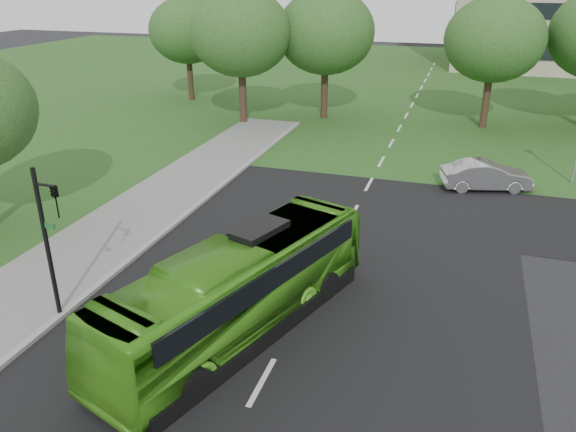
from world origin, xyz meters
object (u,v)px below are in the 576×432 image
Objects in this scene: tree_park_b at (326,32)px; tree_park_f at (187,31)px; tree_park_c at (494,40)px; sedan at (486,175)px; traffic_light at (49,234)px; tree_park_a at (241,33)px; bus at (239,288)px.

tree_park_b is 12.88m from tree_park_f.
tree_park_c is 2.01× the size of sedan.
tree_park_c reaches higher than sedan.
tree_park_f reaches higher than traffic_light.
traffic_light reaches higher than sedan.
sedan is 0.88× the size of traffic_light.
tree_park_b is (5.13, 3.43, -0.11)m from tree_park_a.
tree_park_a is 1.11× the size of tree_park_f.
tree_park_f is at bearing 131.90° from traffic_light.
tree_park_a reaches higher than bus.
tree_park_a is 25.55m from traffic_light.
tree_park_a is 6.17m from tree_park_b.
tree_park_b is at bearing 109.68° from traffic_light.
bus is (-7.02, -27.98, -4.52)m from tree_park_c.
tree_park_f reaches higher than sedan.
tree_park_a is at bearing -166.10° from tree_park_c.
tree_park_c is 29.20m from bus.
tree_park_f is 33.52m from traffic_light.
bus is at bearing -68.28° from tree_park_a.
tree_park_c is at bearing 94.78° from bus.
tree_park_f is at bearing 41.60° from sedan.
tree_park_b is at bearing 33.80° from tree_park_a.
tree_park_f is at bearing 174.47° from tree_park_c.
bus is (4.39, -27.32, -4.72)m from tree_park_b.
bus reaches higher than sedan.
tree_park_b is 28.66m from traffic_light.
traffic_light is (-12.71, -16.14, 2.20)m from sedan.
tree_park_b is 2.09× the size of sedan.
bus is 2.06× the size of traffic_light.
tree_park_c is at bearing -15.46° from sedan.
tree_park_c is 0.85× the size of bus.
traffic_light is at bearing -81.04° from tree_park_a.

